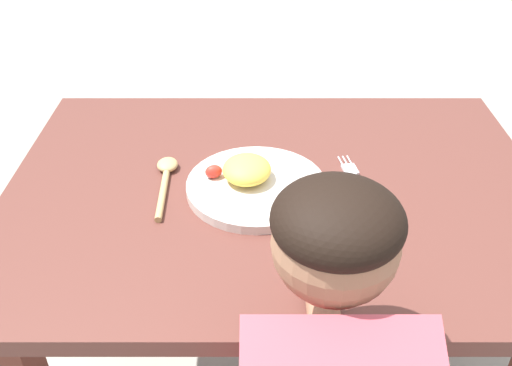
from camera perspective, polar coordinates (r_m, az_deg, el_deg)
name	(u,v)px	position (r m, az deg, el deg)	size (l,w,h in m)	color
dining_table	(274,243)	(1.19, 1.89, -6.14)	(1.05, 0.77, 0.75)	brown
plate	(253,182)	(1.08, -0.27, 0.05)	(0.27, 0.27, 0.06)	beige
fork	(358,184)	(1.11, 10.27, -0.15)	(0.05, 0.21, 0.01)	silver
spoon	(165,176)	(1.13, -9.17, 0.72)	(0.04, 0.20, 0.02)	tan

